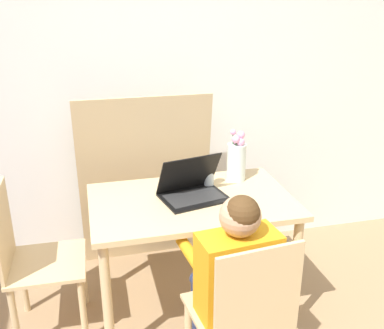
{
  "coord_description": "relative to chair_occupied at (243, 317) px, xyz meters",
  "views": [
    {
      "loc": [
        -0.33,
        -0.64,
        1.78
      ],
      "look_at": [
        0.21,
        1.55,
        0.9
      ],
      "focal_mm": 42.0,
      "sensor_mm": 36.0,
      "label": 1
    }
  ],
  "objects": [
    {
      "name": "wall_back",
      "position": [
        -0.27,
        1.38,
        0.81
      ],
      "size": [
        6.4,
        0.05,
        2.5
      ],
      "color": "white",
      "rests_on": "ground_plane"
    },
    {
      "name": "dining_table",
      "position": [
        -0.07,
        0.65,
        0.18
      ],
      "size": [
        1.09,
        0.68,
        0.72
      ],
      "color": "#D6B784",
      "rests_on": "ground_plane"
    },
    {
      "name": "chair_occupied",
      "position": [
        0.0,
        0.0,
        0.0
      ],
      "size": [
        0.44,
        0.44,
        0.86
      ],
      "rotation": [
        0.0,
        0.0,
        3.25
      ],
      "color": "#D6B784",
      "rests_on": "ground_plane"
    },
    {
      "name": "chair_spare",
      "position": [
        -0.93,
        0.69,
        0.0
      ],
      "size": [
        0.41,
        0.41,
        0.86
      ],
      "rotation": [
        0.0,
        0.0,
        1.55
      ],
      "color": "#D6B784",
      "rests_on": "ground_plane"
    },
    {
      "name": "person_seated",
      "position": [
        -0.01,
        0.12,
        0.18
      ],
      "size": [
        0.4,
        0.46,
        1.0
      ],
      "rotation": [
        0.0,
        0.0,
        3.25
      ],
      "color": "orange",
      "rests_on": "ground_plane"
    },
    {
      "name": "laptop",
      "position": [
        -0.06,
        0.68,
        0.33
      ],
      "size": [
        0.39,
        0.32,
        0.24
      ],
      "rotation": [
        0.0,
        0.0,
        0.22
      ],
      "color": "black",
      "rests_on": "dining_table"
    },
    {
      "name": "flower_vase",
      "position": [
        0.25,
        0.85,
        0.41
      ],
      "size": [
        0.11,
        0.11,
        0.31
      ],
      "color": "silver",
      "rests_on": "dining_table"
    },
    {
      "name": "water_bottle",
      "position": [
        0.07,
        0.79,
        0.37
      ],
      "size": [
        0.06,
        0.06,
        0.19
      ],
      "color": "silver",
      "rests_on": "dining_table"
    },
    {
      "name": "cardboard_panel",
      "position": [
        -0.24,
        1.23,
        0.15
      ],
      "size": [
        0.86,
        0.18,
        1.18
      ],
      "color": "tan",
      "rests_on": "ground_plane"
    }
  ]
}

